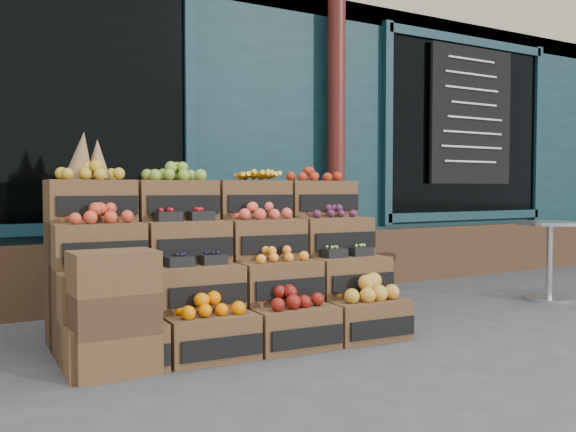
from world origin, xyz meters
TOP-DOWN VIEW (x-y plane):
  - ground at (0.00, 0.00)m, footprint 60.00×60.00m
  - shop_facade at (0.00, 5.11)m, footprint 12.00×6.24m
  - crate_display at (-0.68, 0.78)m, footprint 2.36×1.27m
  - spare_crates at (-1.58, 0.32)m, footprint 0.47×0.33m
  - bistro_table at (2.59, 0.56)m, footprint 0.59×0.59m
  - shopkeeper at (-1.44, 2.83)m, footprint 0.85×0.70m

SIDE VIEW (x-z plane):
  - ground at x=0.00m, z-range 0.00..0.00m
  - spare_crates at x=-1.58m, z-range 0.00..0.70m
  - crate_display at x=-0.68m, z-range -0.27..1.15m
  - bistro_table at x=2.59m, z-range 0.09..0.83m
  - shopkeeper at x=-1.44m, z-range 0.00..2.00m
  - shop_facade at x=0.00m, z-range 0.00..4.80m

